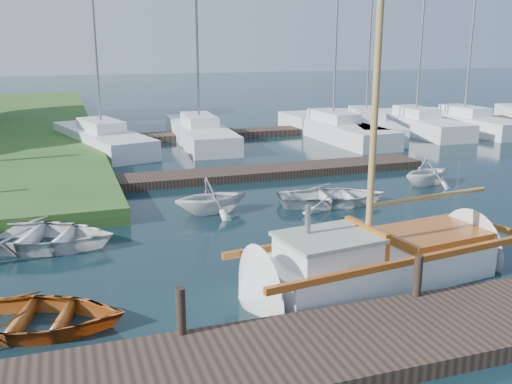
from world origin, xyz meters
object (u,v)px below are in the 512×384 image
object	(u,v)px
mooring_post_2	(418,276)
dinghy	(31,312)
sailboat	(381,264)
marina_boat_5	(416,122)
marina_boat_3	(333,127)
tender_b	(211,194)
mooring_post_1	(181,311)
tender_d	(428,169)
marina_boat_6	(464,121)
marina_boat_4	(366,123)
marina_boat_0	(102,137)
marina_boat_1	(199,131)
tender_c	(332,193)
tender_a	(38,232)

from	to	relation	value
mooring_post_2	dinghy	world-z (taller)	mooring_post_2
sailboat	marina_boat_5	xyz separation A→B (m)	(12.64, 17.44, 0.24)
marina_boat_3	mooring_post_2	bearing A→B (deg)	156.07
dinghy	marina_boat_5	size ratio (longest dim) A/B	0.27
marina_boat_5	tender_b	bearing A→B (deg)	130.50
mooring_post_1	marina_boat_3	world-z (taller)	marina_boat_3
tender_d	marina_boat_6	distance (m)	14.07
tender_d	mooring_post_2	bearing A→B (deg)	130.36
marina_boat_4	mooring_post_1	bearing A→B (deg)	160.37
dinghy	marina_boat_5	xyz separation A→B (m)	(19.63, 17.42, 0.24)
marina_boat_0	tender_b	bearing A→B (deg)	175.65
sailboat	marina_boat_3	xyz separation A→B (m)	(7.40, 17.25, 0.22)
marina_boat_3	marina_boat_4	world-z (taller)	marina_boat_3
tender_d	marina_boat_5	world-z (taller)	marina_boat_5
mooring_post_2	sailboat	bearing A→B (deg)	85.13
sailboat	marina_boat_4	distance (m)	20.33
sailboat	tender_b	bearing A→B (deg)	103.11
mooring_post_2	marina_boat_1	bearing A→B (deg)	88.63
mooring_post_1	marina_boat_0	world-z (taller)	marina_boat_0
dinghy	tender_c	distance (m)	10.27
marina_boat_1	marina_boat_4	world-z (taller)	marina_boat_4
marina_boat_4	tender_d	bearing A→B (deg)	178.16
tender_a	marina_boat_1	world-z (taller)	marina_boat_1
tender_b	marina_boat_6	world-z (taller)	marina_boat_6
tender_a	dinghy	bearing A→B (deg)	-157.82
mooring_post_1	marina_boat_4	world-z (taller)	marina_boat_4
tender_a	tender_b	distance (m)	5.02
marina_boat_3	marina_boat_5	bearing A→B (deg)	-89.98
mooring_post_1	marina_boat_1	distance (m)	20.24
tender_b	marina_boat_4	bearing A→B (deg)	-50.72
mooring_post_2	marina_boat_6	distance (m)	24.34
tender_d	marina_boat_0	size ratio (longest dim) A/B	0.19
mooring_post_2	marina_boat_3	size ratio (longest dim) A/B	0.07
tender_c	marina_boat_1	xyz separation A→B (m)	(-1.28, 12.51, 0.21)
marina_boat_4	tender_b	bearing A→B (deg)	151.96
marina_boat_0	marina_boat_4	xyz separation A→B (m)	(14.19, 0.14, -0.00)
tender_a	marina_boat_3	bearing A→B (deg)	-26.11
tender_d	marina_boat_3	bearing A→B (deg)	-21.26
dinghy	tender_a	distance (m)	4.42
dinghy	tender_a	xyz separation A→B (m)	(0.00, 4.42, 0.05)
tender_c	marina_boat_4	world-z (taller)	marina_boat_4
dinghy	marina_boat_3	size ratio (longest dim) A/B	0.29
tender_d	marina_boat_5	xyz separation A→B (m)	(6.67, 10.63, 0.02)
tender_b	marina_boat_1	size ratio (longest dim) A/B	0.22
tender_a	marina_boat_4	bearing A→B (deg)	-28.99
tender_c	tender_d	distance (m)	4.51
dinghy	tender_c	bearing A→B (deg)	-40.08
tender_a	marina_boat_6	size ratio (longest dim) A/B	0.38
marina_boat_3	marina_boat_4	distance (m)	2.39
mooring_post_2	marina_boat_0	bearing A→B (deg)	102.75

